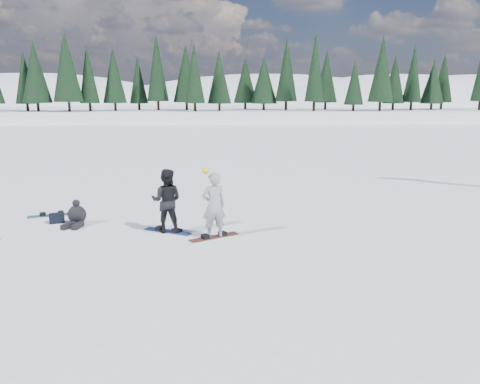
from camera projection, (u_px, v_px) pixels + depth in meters
name	position (u px, v px, depth m)	size (l,w,h in m)	color
ground	(163.00, 236.00, 13.41)	(420.00, 420.00, 0.00)	white
alpine_backdrop	(195.00, 135.00, 200.88)	(412.50, 227.00, 53.20)	white
snowboarder_woman	(214.00, 205.00, 13.06)	(0.80, 0.65, 2.03)	#AFAEB4
snowboarder_man	(167.00, 201.00, 13.62)	(0.92, 0.71, 1.88)	black
seated_rider	(76.00, 215.00, 14.48)	(0.69, 1.02, 0.79)	black
gear_bag	(57.00, 218.00, 14.74)	(0.45, 0.30, 0.30)	black
snowboard_woman	(214.00, 237.00, 13.26)	(1.50, 0.28, 0.03)	maroon
snowboard_man	(168.00, 231.00, 13.82)	(1.50, 0.28, 0.03)	navy
snowboard_loose_c	(52.00, 215.00, 15.61)	(1.50, 0.28, 0.03)	teal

